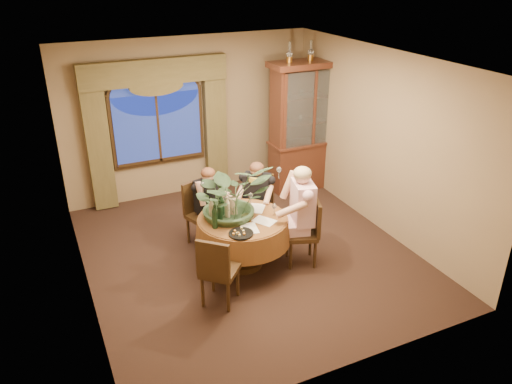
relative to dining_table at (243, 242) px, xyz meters
name	(u,v)px	position (x,y,z in m)	size (l,w,h in m)	color
floor	(248,253)	(0.18, 0.25, -0.38)	(5.00, 5.00, 0.00)	black
wall_back	(190,117)	(0.18, 2.75, 1.02)	(4.50, 4.50, 0.00)	#836D4F
wall_right	(381,142)	(2.43, 0.25, 1.02)	(5.00, 5.00, 0.00)	#836D4F
ceiling	(246,61)	(0.18, 0.25, 2.42)	(5.00, 5.00, 0.00)	white
window	(158,128)	(-0.42, 2.68, 0.92)	(1.62, 0.10, 1.32)	navy
arched_transom	(154,83)	(-0.42, 2.68, 1.71)	(1.60, 0.06, 0.44)	navy
drapery_left	(98,144)	(-1.45, 2.63, 0.80)	(0.38, 0.14, 2.32)	brown
drapery_right	(216,128)	(0.61, 2.63, 0.80)	(0.38, 0.14, 2.32)	brown
swag_valance	(154,72)	(-0.42, 2.60, 1.90)	(2.45, 0.16, 0.42)	brown
dining_table	(243,242)	(0.00, 0.00, 0.00)	(1.32, 1.32, 0.75)	maroon
china_cabinet	(307,127)	(2.15, 2.00, 0.80)	(1.45, 0.57, 2.36)	#3E1B11
oil_lamp_left	(290,52)	(1.74, 2.00, 2.15)	(0.11, 0.11, 0.34)	#A5722D
oil_lamp_center	(311,50)	(2.15, 2.00, 2.15)	(0.11, 0.11, 0.34)	#A5722D
oil_lamp_right	(331,49)	(2.56, 2.00, 2.15)	(0.11, 0.11, 0.34)	#A5722D
chair_right	(301,232)	(0.77, -0.28, 0.10)	(0.42, 0.42, 0.96)	black
chair_back_right	(257,207)	(0.54, 0.69, 0.10)	(0.42, 0.42, 0.96)	black
chair_back	(203,215)	(-0.30, 0.80, 0.10)	(0.42, 0.42, 0.96)	black
chair_front_left	(220,269)	(-0.59, -0.64, 0.10)	(0.42, 0.42, 0.96)	black
person_pink	(302,215)	(0.81, -0.21, 0.35)	(0.52, 0.47, 1.45)	beige
person_back	(209,205)	(-0.20, 0.82, 0.24)	(0.44, 0.40, 1.22)	black
person_scarf	(257,200)	(0.51, 0.64, 0.25)	(0.45, 0.41, 1.26)	black
stoneware_vase	(232,206)	(-0.09, 0.14, 0.50)	(0.14, 0.14, 0.26)	gray
centerpiece_plant	(230,170)	(-0.10, 0.15, 1.04)	(1.08, 1.20, 0.94)	#335031
olive_bowl	(247,218)	(0.04, -0.07, 0.40)	(0.17, 0.17, 0.05)	#4B552F
cheese_platter	(241,234)	(-0.20, -0.40, 0.39)	(0.32, 0.32, 0.02)	black
wine_bottle_0	(220,212)	(-0.33, 0.00, 0.54)	(0.07, 0.07, 0.33)	black
wine_bottle_1	(215,217)	(-0.44, -0.10, 0.54)	(0.07, 0.07, 0.33)	black
wine_bottle_2	(227,208)	(-0.20, 0.05, 0.54)	(0.07, 0.07, 0.33)	tan
wine_bottle_3	(211,210)	(-0.41, 0.10, 0.54)	(0.07, 0.07, 0.33)	tan
wine_bottle_4	(222,206)	(-0.24, 0.16, 0.54)	(0.07, 0.07, 0.33)	black
tasting_paper_0	(264,221)	(0.23, -0.21, 0.38)	(0.21, 0.30, 0.00)	white
tasting_paper_1	(257,208)	(0.29, 0.17, 0.38)	(0.21, 0.30, 0.00)	white
tasting_paper_2	(249,228)	(-0.04, -0.31, 0.38)	(0.21, 0.30, 0.00)	white
wine_glass_person_pink	(274,209)	(0.42, -0.11, 0.46)	(0.07, 0.07, 0.18)	silver
wine_glass_person_back	(224,201)	(-0.10, 0.42, 0.46)	(0.07, 0.07, 0.18)	silver
wine_glass_person_scarf	(251,198)	(0.27, 0.34, 0.46)	(0.07, 0.07, 0.18)	silver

